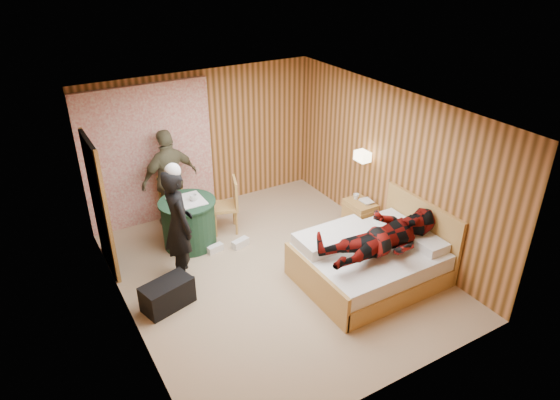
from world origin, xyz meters
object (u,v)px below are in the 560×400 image
duffel_bag (167,295)px  woman_standing (179,225)px  round_table (189,223)px  wall_lamp (363,156)px  man_on_bed (386,229)px  chair_near (229,201)px  nightstand (359,215)px  man_at_table (170,179)px  chair_far (173,197)px  bed (370,261)px

duffel_bag → woman_standing: (0.43, 0.57, 0.66)m
round_table → duffel_bag: (-0.83, -1.31, -0.21)m
wall_lamp → duffel_bag: 3.73m
man_on_bed → round_table: bearing=128.8°
wall_lamp → woman_standing: bearing=177.0°
woman_standing → man_on_bed: size_ratio=0.97×
chair_near → round_table: bearing=-65.0°
wall_lamp → nightstand: (-0.04, -0.09, -1.03)m
duffel_bag → man_at_table: (0.83, 2.06, 0.67)m
man_on_bed → chair_far: bearing=121.8°
chair_far → woman_standing: size_ratio=0.54×
chair_far → man_on_bed: bearing=-56.8°
nightstand → chair_near: size_ratio=0.57×
wall_lamp → bed: (-0.80, -1.28, -1.00)m
bed → chair_far: (-1.91, 2.89, 0.24)m
wall_lamp → nightstand: size_ratio=0.49×
woman_standing → chair_near: bearing=-55.8°
duffel_bag → woman_standing: bearing=37.6°
man_on_bed → chair_near: bearing=115.4°
bed → man_on_bed: 0.69m
wall_lamp → duffel_bag: bearing=-173.4°
nightstand → man_at_table: man_at_table is taller
round_table → nightstand: bearing=-20.5°
chair_near → man_at_table: man_at_table is taller
woman_standing → bed: bearing=-123.3°
bed → duffel_bag: size_ratio=2.90×
wall_lamp → chair_far: 3.24m
chair_far → duffel_bag: chair_far is taller
nightstand → man_at_table: size_ratio=0.31×
chair_far → duffel_bag: size_ratio=1.38×
chair_far → woman_standing: woman_standing is taller
nightstand → duffel_bag: bearing=-174.8°
bed → woman_standing: size_ratio=1.14×
chair_near → duffel_bag: 2.13m
woman_standing → man_on_bed: bearing=-126.9°
bed → duffel_bag: (-2.74, 0.87, -0.11)m
wall_lamp → man_at_table: 3.20m
round_table → bed: bearing=-48.8°
wall_lamp → bed: bearing=-121.9°
bed → chair_far: bed is taller
wall_lamp → nightstand: wall_lamp is taller
bed → nightstand: size_ratio=3.68×
woman_standing → round_table: bearing=-29.5°
wall_lamp → chair_far: size_ratio=0.28×
bed → woman_standing: woman_standing is taller
bed → chair_near: 2.55m
chair_near → duffel_bag: bearing=-29.7°
chair_far → man_on_bed: 3.69m
bed → duffel_bag: bed is taller
chair_far → man_at_table: 0.33m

